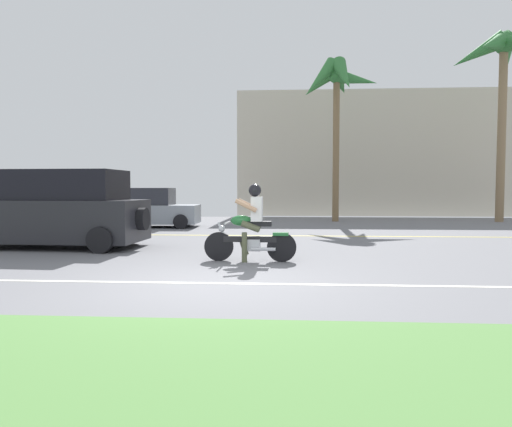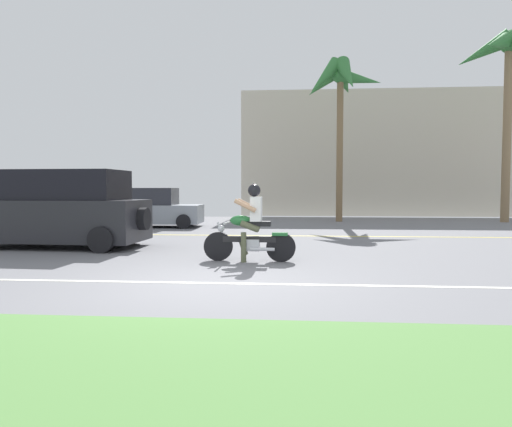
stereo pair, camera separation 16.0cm
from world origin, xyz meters
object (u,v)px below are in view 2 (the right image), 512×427
(parked_car_1, at_px, (152,209))
(motorcyclist_distant, at_px, (20,216))
(motorcyclist, at_px, (250,229))
(palm_tree_1, at_px, (510,55))
(palm_tree_0, at_px, (340,86))
(parked_car_0, at_px, (44,206))
(suv_nearby, at_px, (61,210))

(parked_car_1, bearing_deg, motorcyclist_distant, -149.71)
(motorcyclist, bearing_deg, palm_tree_1, 49.54)
(palm_tree_0, distance_m, palm_tree_1, 7.74)
(palm_tree_0, height_order, palm_tree_1, palm_tree_1)
(parked_car_0, distance_m, palm_tree_0, 14.41)
(motorcyclist, height_order, parked_car_0, parked_car_0)
(palm_tree_1, bearing_deg, parked_car_1, -165.86)
(motorcyclist, distance_m, parked_car_0, 14.07)
(palm_tree_1, distance_m, motorcyclist_distant, 21.72)
(parked_car_0, relative_size, parked_car_1, 0.96)
(suv_nearby, relative_size, motorcyclist_distant, 2.96)
(palm_tree_1, relative_size, motorcyclist_distant, 5.60)
(palm_tree_1, bearing_deg, parked_car_0, -172.73)
(motorcyclist_distant, bearing_deg, suv_nearby, -48.56)
(motorcyclist, height_order, parked_car_1, motorcyclist)
(palm_tree_1, height_order, motorcyclist_distant, palm_tree_1)
(parked_car_0, xyz_separation_m, palm_tree_0, (13.07, 2.52, 5.52))
(parked_car_0, bearing_deg, motorcyclist, -44.59)
(palm_tree_0, bearing_deg, palm_tree_1, 0.93)
(motorcyclist, height_order, palm_tree_1, palm_tree_1)
(palm_tree_0, distance_m, motorcyclist_distant, 14.62)
(suv_nearby, bearing_deg, parked_car_0, 121.58)
(parked_car_1, height_order, palm_tree_0, palm_tree_0)
(palm_tree_0, bearing_deg, parked_car_0, -169.10)
(suv_nearby, distance_m, parked_car_1, 6.63)
(motorcyclist, distance_m, palm_tree_0, 13.94)
(parked_car_0, height_order, palm_tree_0, palm_tree_0)
(parked_car_1, bearing_deg, motorcyclist, -61.02)
(parked_car_0, relative_size, motorcyclist_distant, 2.37)
(motorcyclist, relative_size, palm_tree_0, 0.26)
(motorcyclist, distance_m, palm_tree_1, 17.83)
(suv_nearby, distance_m, motorcyclist_distant, 5.62)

